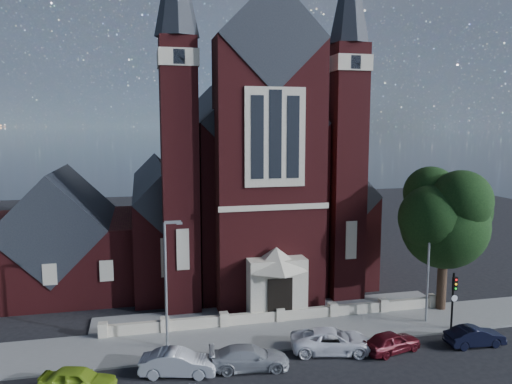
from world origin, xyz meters
The scene contains 16 objects.
ground centered at (0.00, 15.00, 0.00)m, with size 120.00×120.00×0.00m, color black.
pavement_strip centered at (0.00, 4.50, 0.00)m, with size 60.00×5.00×0.12m, color slate.
forecourt_paving centered at (0.00, 8.50, 0.00)m, with size 26.00×3.00×0.14m, color slate.
forecourt_wall centered at (0.00, 6.50, 0.00)m, with size 24.00×0.40×0.90m, color #B0A78C.
church centered at (0.00, 22.94, 8.19)m, with size 20.01×34.90×29.20m.
parish_hall centered at (-16.00, 18.00, 4.01)m, with size 12.00×12.20×10.24m.
street_tree centered at (12.60, 5.71, 6.96)m, with size 6.40×6.60×10.70m.
street_lamp_left centered at (-7.91, 4.00, 4.60)m, with size 1.16×0.22×8.09m.
street_lamp_right centered at (10.09, 4.00, 4.60)m, with size 1.16×0.22×8.09m.
traffic_signal centered at (11.00, 2.43, 2.58)m, with size 0.28×0.42×4.00m.
car_lime_van centered at (-12.81, -0.17, 0.67)m, with size 1.58×3.94×1.34m, color #8EB424.
car_silver_a centered at (-7.59, 0.51, 0.70)m, with size 1.47×4.23×1.39m, color #A7AAAF.
car_silver_b centered at (-3.58, 0.29, 0.66)m, with size 1.86×4.58×1.33m, color #96999D.
car_white_suv centered at (1.84, 1.23, 0.71)m, with size 2.35×5.09×1.41m, color white.
car_dark_red centered at (5.37, 0.38, 0.65)m, with size 1.54×3.82×1.30m, color #4E0D15.
car_navy centered at (10.94, -0.02, 0.62)m, with size 1.30×3.74×1.23m, color black.
Camera 1 is at (-9.39, -26.04, 13.74)m, focal length 35.00 mm.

